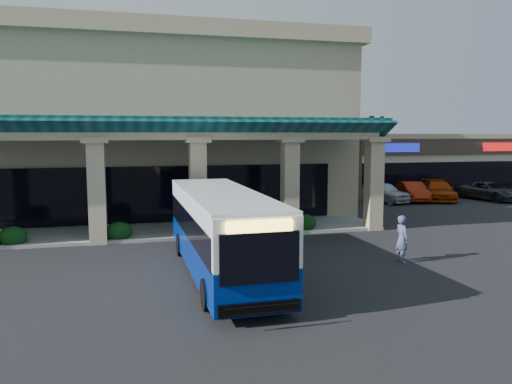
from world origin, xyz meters
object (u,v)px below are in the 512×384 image
object	(u,v)px
car_white	(412,191)
car_red	(438,190)
pedestrian	(402,239)
car_silver	(383,192)
car_gray	(489,191)
transit_bus	(221,233)

from	to	relation	value
car_white	car_red	bearing A→B (deg)	12.10
pedestrian	car_silver	xyz separation A→B (m)	(7.62, 15.53, -0.17)
car_silver	car_red	distance (m)	4.51
pedestrian	car_white	distance (m)	18.50
car_silver	car_red	size ratio (longest dim) A/B	0.87
car_silver	car_gray	world-z (taller)	car_silver
car_red	car_white	bearing A→B (deg)	-157.70
transit_bus	car_red	size ratio (longest dim) A/B	2.12
transit_bus	car_silver	size ratio (longest dim) A/B	2.43
car_silver	car_red	xyz separation A→B (m)	(4.51, -0.02, -0.02)
transit_bus	pedestrian	bearing A→B (deg)	-1.13
car_silver	car_gray	xyz separation A→B (m)	(8.19, -0.94, -0.06)
car_white	car_gray	world-z (taller)	car_white
transit_bus	pedestrian	world-z (taller)	transit_bus
car_silver	pedestrian	bearing A→B (deg)	-134.02
pedestrian	car_red	distance (m)	19.69
car_red	car_gray	world-z (taller)	car_red
pedestrian	car_red	world-z (taller)	pedestrian
pedestrian	car_silver	size ratio (longest dim) A/B	0.42
pedestrian	car_silver	distance (m)	17.29
transit_bus	pedestrian	size ratio (longest dim) A/B	5.78
transit_bus	car_gray	world-z (taller)	transit_bus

